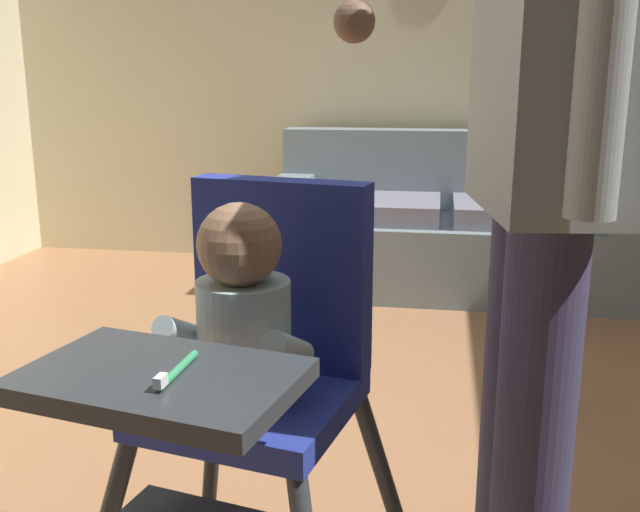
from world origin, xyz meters
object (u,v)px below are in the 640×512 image
at_px(couch, 447,228).
at_px(high_chair, 251,349).
at_px(toy_ball, 534,381).
at_px(adult_standing, 541,175).

height_order(couch, high_chair, high_chair).
relative_size(couch, toy_ball, 10.62).
relative_size(high_chair, adult_standing, 0.55).
height_order(couch, toy_ball, couch).
height_order(high_chair, adult_standing, adult_standing).
distance_m(high_chair, toy_ball, 1.56).
bearing_deg(adult_standing, toy_ball, -106.68).
xyz_separation_m(high_chair, toy_ball, (0.70, 1.28, -0.57)).
bearing_deg(couch, adult_standing, 2.45).
relative_size(couch, adult_standing, 1.12).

